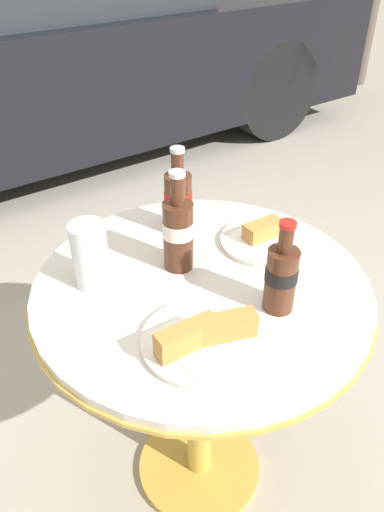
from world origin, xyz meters
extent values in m
plane|color=#A8A093|center=(0.00, 0.00, 0.00)|extent=(30.00, 30.00, 0.00)
cylinder|color=gold|center=(0.00, 0.00, 0.01)|extent=(0.37, 0.37, 0.02)
cylinder|color=gold|center=(0.00, 0.00, 0.36)|extent=(0.07, 0.07, 0.69)
cylinder|color=gold|center=(0.00, 0.00, 0.70)|extent=(0.77, 0.77, 0.01)
cylinder|color=beige|center=(0.00, 0.00, 0.72)|extent=(0.76, 0.76, 0.02)
cylinder|color=#4C2819|center=(0.08, 0.21, 0.81)|extent=(0.07, 0.07, 0.15)
cylinder|color=red|center=(0.08, 0.21, 0.82)|extent=(0.07, 0.07, 0.03)
cylinder|color=#4C2819|center=(0.08, 0.21, 0.91)|extent=(0.03, 0.03, 0.06)
cylinder|color=silver|center=(0.08, 0.21, 0.95)|extent=(0.04, 0.04, 0.01)
cylinder|color=#4C2819|center=(-0.01, 0.08, 0.81)|extent=(0.07, 0.07, 0.17)
cylinder|color=silver|center=(-0.01, 0.08, 0.83)|extent=(0.07, 0.07, 0.04)
cylinder|color=#4C2819|center=(-0.01, 0.08, 0.93)|extent=(0.03, 0.03, 0.07)
cylinder|color=silver|center=(-0.01, 0.08, 0.97)|extent=(0.04, 0.04, 0.01)
cylinder|color=#4C2819|center=(0.08, -0.16, 0.80)|extent=(0.07, 0.07, 0.14)
cylinder|color=black|center=(0.08, -0.16, 0.82)|extent=(0.07, 0.07, 0.03)
cylinder|color=#4C2819|center=(0.08, -0.16, 0.90)|extent=(0.03, 0.03, 0.06)
cylinder|color=red|center=(0.08, -0.16, 0.93)|extent=(0.03, 0.03, 0.01)
cylinder|color=#C68923|center=(-0.20, 0.14, 0.79)|extent=(0.07, 0.07, 0.12)
cylinder|color=silver|center=(-0.20, 0.14, 0.80)|extent=(0.08, 0.08, 0.15)
cylinder|color=silver|center=(-0.11, -0.15, 0.73)|extent=(0.24, 0.24, 0.01)
cube|color=white|center=(-0.11, -0.15, 0.74)|extent=(0.16, 0.16, 0.00)
cube|color=#B77F3D|center=(-0.15, -0.16, 0.77)|extent=(0.13, 0.04, 0.05)
cube|color=#B77F3D|center=(-0.07, -0.18, 0.77)|extent=(0.12, 0.07, 0.05)
cylinder|color=silver|center=(0.22, 0.04, 0.73)|extent=(0.22, 0.22, 0.01)
cube|color=white|center=(0.22, 0.04, 0.74)|extent=(0.17, 0.17, 0.00)
cube|color=#B77F3D|center=(0.22, 0.05, 0.76)|extent=(0.10, 0.05, 0.04)
cube|color=black|center=(0.68, 2.68, 0.55)|extent=(4.22, 1.82, 0.72)
cylinder|color=black|center=(1.99, 3.48, 0.34)|extent=(0.69, 0.22, 0.69)
cylinder|color=black|center=(1.99, 1.88, 0.34)|extent=(0.69, 0.22, 0.69)
cylinder|color=brown|center=(3.42, 2.48, 0.41)|extent=(0.16, 0.16, 0.81)
cylinder|color=brown|center=(3.58, 2.38, 0.41)|extent=(0.16, 0.16, 0.81)
camera|label=1|loc=(-0.52, -0.70, 1.43)|focal=35.00mm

